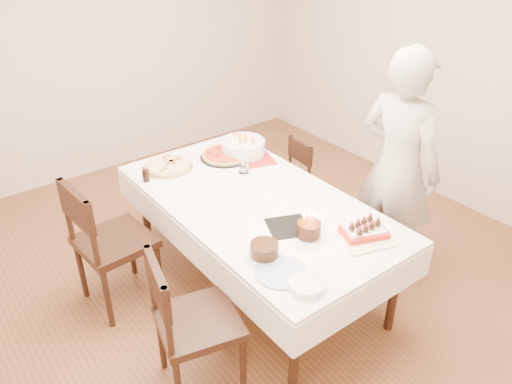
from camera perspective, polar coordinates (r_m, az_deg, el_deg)
floor at (r=4.03m, az=0.22°, el=-9.35°), size 5.00×5.00×0.00m
wall_back at (r=5.46m, az=-16.61°, el=16.07°), size 4.50×0.04×2.70m
wall_right at (r=4.98m, az=21.94°, el=13.90°), size 0.04×5.00×2.70m
dining_table at (r=3.73m, az=-0.00°, el=-5.86°), size 1.55×2.33×0.75m
chair_right_savory at (r=4.49m, az=3.25°, el=0.97°), size 0.43×0.43×0.77m
chair_left_savory at (r=3.65m, az=-15.81°, el=-5.49°), size 0.56×0.56×1.02m
chair_left_dessert at (r=2.97m, az=-6.60°, el=-14.55°), size 0.60×0.60×0.97m
person at (r=3.76m, az=15.88°, el=2.59°), size 0.50×0.70×1.79m
pizza_white at (r=4.00m, az=-10.08°, el=2.97°), size 0.40×0.40×0.04m
pizza_pepperoni at (r=4.12m, az=-3.56°, el=4.24°), size 0.49×0.49×0.04m
red_placemat at (r=4.07m, az=0.16°, el=3.67°), size 0.32×0.32×0.01m
pasta_bowl at (r=4.14m, az=-1.52°, el=5.15°), size 0.45×0.45×0.12m
taper_candle at (r=3.81m, az=-1.54°, el=4.44°), size 0.09×0.09×0.33m
shaker_pair at (r=3.84m, az=-1.05°, el=2.72°), size 0.08×0.08×0.09m
cola_glass at (r=3.83m, az=-12.47°, el=1.86°), size 0.06×0.06×0.10m
layer_cake at (r=2.96m, az=0.95°, el=-6.65°), size 0.27×0.27×0.09m
cake_board at (r=3.24m, az=3.67°, el=-4.01°), size 0.34×0.34×0.01m
birthday_cake at (r=3.12m, az=6.09°, el=-3.70°), size 0.16×0.16×0.15m
strawberry_box at (r=3.20m, az=12.25°, el=-4.41°), size 0.32×0.27×0.07m
box_lid at (r=3.17m, az=12.57°, el=-5.62°), size 0.36×0.29×0.03m
plate_stack at (r=2.76m, az=5.79°, el=-10.54°), size 0.23×0.23×0.04m
china_plate at (r=2.86m, az=2.92°, el=-9.13°), size 0.35×0.35×0.01m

